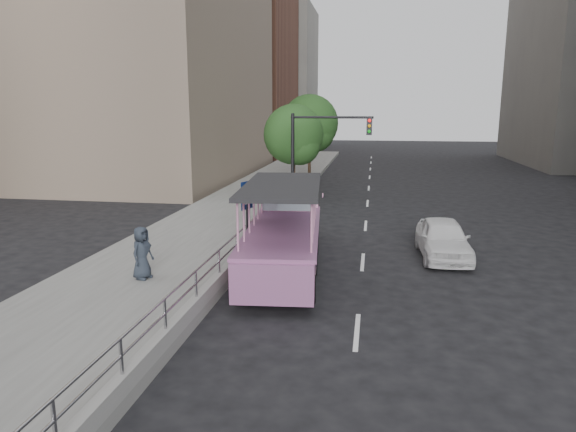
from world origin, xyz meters
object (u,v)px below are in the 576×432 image
object	(u,v)px
car	(443,238)
street_tree_far	(311,125)
duck_boat	(286,233)
street_tree_near	(295,137)
parking_sign	(247,214)
traffic_signal	(316,147)
pedestrian_far	(142,253)

from	to	relation	value
car	street_tree_far	distance (m)	18.58
duck_boat	car	world-z (taller)	duck_boat
street_tree_near	street_tree_far	world-z (taller)	street_tree_far
car	parking_sign	bearing A→B (deg)	-165.20
traffic_signal	pedestrian_far	bearing A→B (deg)	-107.45
pedestrian_far	parking_sign	size ratio (longest dim) A/B	0.55
car	street_tree_near	bearing A→B (deg)	121.52
parking_sign	street_tree_far	bearing A→B (deg)	90.32
duck_boat	traffic_signal	size ratio (longest dim) A/B	1.81
car	pedestrian_far	distance (m)	10.70
parking_sign	street_tree_far	world-z (taller)	street_tree_far
pedestrian_far	parking_sign	bearing A→B (deg)	-27.26
street_tree_near	street_tree_far	bearing A→B (deg)	88.09
traffic_signal	street_tree_near	bearing A→B (deg)	114.98
pedestrian_far	street_tree_far	xyz separation A→B (m)	(2.49, 21.78, 3.19)
traffic_signal	duck_boat	bearing A→B (deg)	-89.86
pedestrian_far	traffic_signal	world-z (taller)	traffic_signal
duck_boat	street_tree_near	xyz separation A→B (m)	(-1.62, 12.72, 2.68)
duck_boat	parking_sign	distance (m)	1.51
parking_sign	traffic_signal	xyz separation A→B (m)	(1.29, 9.50, 1.65)
traffic_signal	street_tree_near	size ratio (longest dim) A/B	0.91
pedestrian_far	street_tree_far	bearing A→B (deg)	8.45
parking_sign	street_tree_near	distance (m)	13.08
street_tree_far	parking_sign	bearing A→B (deg)	-89.68
car	street_tree_far	bearing A→B (deg)	110.50
pedestrian_far	traffic_signal	bearing A→B (deg)	-2.49
street_tree_far	traffic_signal	bearing A→B (deg)	-81.57
car	traffic_signal	size ratio (longest dim) A/B	0.82
car	pedestrian_far	size ratio (longest dim) A/B	2.61
pedestrian_far	street_tree_near	distance (m)	16.17
car	traffic_signal	bearing A→B (deg)	125.00
pedestrian_far	street_tree_far	distance (m)	22.15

